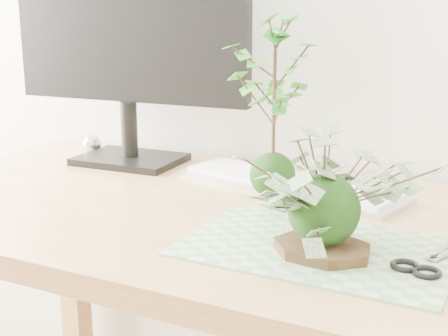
{
  "coord_description": "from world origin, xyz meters",
  "views": [
    {
      "loc": [
        0.44,
        0.27,
        1.09
      ],
      "look_at": [
        0.0,
        1.14,
        0.84
      ],
      "focal_mm": 50.0,
      "sensor_mm": 36.0,
      "label": 1
    }
  ],
  "objects_px": {
    "keyboard": "(288,184)",
    "monitor": "(128,33)",
    "maple_kokedama": "(275,62)",
    "ivy_kokedama": "(325,176)",
    "desk": "(286,265)"
  },
  "relations": [
    {
      "from": "ivy_kokedama",
      "to": "keyboard",
      "type": "bearing_deg",
      "value": 118.95
    },
    {
      "from": "maple_kokedama",
      "to": "monitor",
      "type": "distance_m",
      "value": 0.42
    },
    {
      "from": "keyboard",
      "to": "monitor",
      "type": "relative_size",
      "value": 0.85
    },
    {
      "from": "desk",
      "to": "ivy_kokedama",
      "type": "distance_m",
      "value": 0.27
    },
    {
      "from": "desk",
      "to": "ivy_kokedama",
      "type": "relative_size",
      "value": 4.38
    },
    {
      "from": "ivy_kokedama",
      "to": "monitor",
      "type": "xyz_separation_m",
      "value": [
        -0.58,
        0.36,
        0.18
      ]
    },
    {
      "from": "monitor",
      "to": "keyboard",
      "type": "bearing_deg",
      "value": -8.9
    },
    {
      "from": "desk",
      "to": "monitor",
      "type": "xyz_separation_m",
      "value": [
        -0.47,
        0.21,
        0.39
      ]
    },
    {
      "from": "ivy_kokedama",
      "to": "maple_kokedama",
      "type": "bearing_deg",
      "value": 126.52
    },
    {
      "from": "ivy_kokedama",
      "to": "keyboard",
      "type": "relative_size",
      "value": 0.73
    },
    {
      "from": "desk",
      "to": "maple_kokedama",
      "type": "relative_size",
      "value": 4.38
    },
    {
      "from": "ivy_kokedama",
      "to": "monitor",
      "type": "height_order",
      "value": "monitor"
    },
    {
      "from": "desk",
      "to": "maple_kokedama",
      "type": "xyz_separation_m",
      "value": [
        -0.07,
        0.1,
        0.34
      ]
    },
    {
      "from": "maple_kokedama",
      "to": "monitor",
      "type": "xyz_separation_m",
      "value": [
        -0.4,
        0.12,
        0.04
      ]
    },
    {
      "from": "maple_kokedama",
      "to": "keyboard",
      "type": "bearing_deg",
      "value": 86.41
    }
  ]
}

